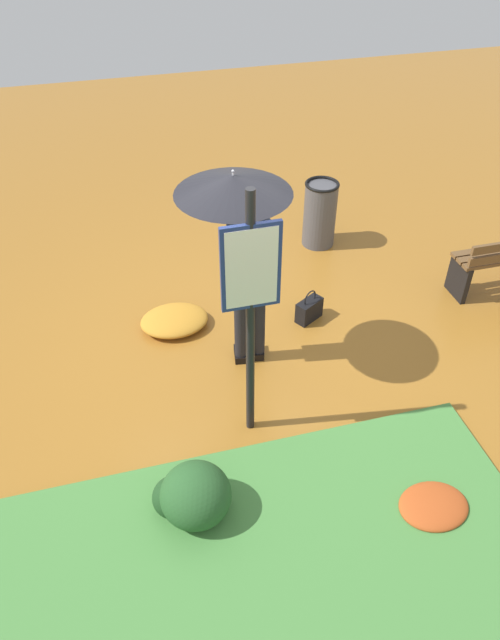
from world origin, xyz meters
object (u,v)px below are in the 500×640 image
(handbag, at_px, (309,310))
(trash_bin, at_px, (320,214))
(person_with_umbrella, at_px, (241,224))
(info_sign_post, at_px, (251,296))

(handbag, relative_size, trash_bin, 0.44)
(person_with_umbrella, height_order, trash_bin, person_with_umbrella)
(handbag, height_order, trash_bin, trash_bin)
(info_sign_post, relative_size, trash_bin, 2.76)
(info_sign_post, bearing_deg, handbag, -127.61)
(info_sign_post, relative_size, handbag, 6.22)
(trash_bin, bearing_deg, person_with_umbrella, 51.72)
(person_with_umbrella, height_order, info_sign_post, info_sign_post)
(handbag, distance_m, trash_bin, 1.57)
(person_with_umbrella, distance_m, trash_bin, 2.63)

